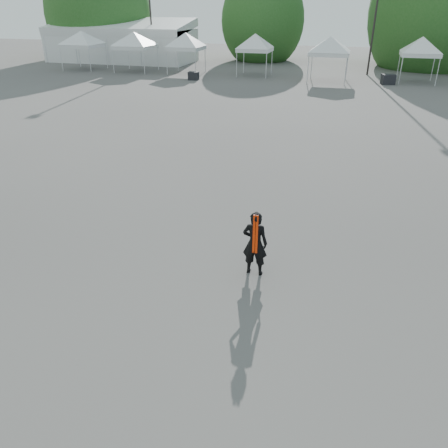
# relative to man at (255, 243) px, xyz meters

# --- Properties ---
(ground) EXTENTS (120.00, 120.00, 0.00)m
(ground) POSITION_rel_man_xyz_m (-0.27, 1.25, -0.78)
(ground) COLOR #474442
(ground) RESTS_ON ground
(marquee) EXTENTS (15.00, 6.25, 4.23)m
(marquee) POSITION_rel_man_xyz_m (-22.27, 36.25, 1.19)
(marquee) COLOR silver
(marquee) RESTS_ON ground
(light_pole_west) EXTENTS (0.60, 0.25, 10.30)m
(light_pole_west) POSITION_rel_man_xyz_m (-18.27, 35.25, 4.99)
(light_pole_west) COLOR black
(light_pole_west) RESTS_ON ground
(light_pole_east) EXTENTS (0.60, 0.25, 9.80)m
(light_pole_east) POSITION_rel_man_xyz_m (2.73, 33.25, 4.74)
(light_pole_east) COLOR black
(light_pole_east) RESTS_ON ground
(tree_far_w) EXTENTS (4.80, 4.80, 7.30)m
(tree_far_w) POSITION_rel_man_xyz_m (-26.27, 39.25, 3.76)
(tree_far_w) COLOR #382314
(tree_far_w) RESTS_ON ground
(tree_mid_w) EXTENTS (4.16, 4.16, 6.33)m
(tree_mid_w) POSITION_rel_man_xyz_m (-8.27, 41.25, 3.15)
(tree_mid_w) COLOR #382314
(tree_mid_w) RESTS_ON ground
(tree_mid_e) EXTENTS (5.12, 5.12, 7.79)m
(tree_mid_e) POSITION_rel_man_xyz_m (8.73, 40.25, 4.06)
(tree_mid_e) COLOR #382314
(tree_mid_e) RESTS_ON ground
(tent_a) EXTENTS (4.41, 4.41, 3.88)m
(tent_a) POSITION_rel_man_xyz_m (-22.66, 29.56, 2.28)
(tent_a) COLOR silver
(tent_a) RESTS_ON ground
(tent_b) EXTENTS (4.48, 4.48, 3.88)m
(tent_b) POSITION_rel_man_xyz_m (-17.42, 29.60, 2.28)
(tent_b) COLOR silver
(tent_b) RESTS_ON ground
(tent_c) EXTENTS (3.99, 3.99, 3.88)m
(tent_c) POSITION_rel_man_xyz_m (-12.67, 29.82, 2.28)
(tent_c) COLOR silver
(tent_c) RESTS_ON ground
(tent_d) EXTENTS (3.82, 3.82, 3.88)m
(tent_d) POSITION_rel_man_xyz_m (-6.60, 30.06, 2.28)
(tent_d) COLOR silver
(tent_d) RESTS_ON ground
(tent_e) EXTENTS (4.26, 4.26, 3.88)m
(tent_e) POSITION_rel_man_xyz_m (-0.40, 28.60, 2.28)
(tent_e) COLOR silver
(tent_e) RESTS_ON ground
(tent_f) EXTENTS (3.93, 3.93, 3.88)m
(tent_f) POSITION_rel_man_xyz_m (6.30, 29.97, 2.28)
(tent_f) COLOR silver
(tent_f) RESTS_ON ground
(man) EXTENTS (0.57, 0.38, 1.55)m
(man) POSITION_rel_man_xyz_m (0.00, 0.00, 0.00)
(man) COLOR black
(man) RESTS_ON ground
(crate_west) EXTENTS (0.86, 0.70, 0.63)m
(crate_west) POSITION_rel_man_xyz_m (-10.82, 26.40, -0.46)
(crate_west) COLOR black
(crate_west) RESTS_ON ground
(crate_mid) EXTENTS (1.10, 0.95, 0.74)m
(crate_mid) POSITION_rel_man_xyz_m (4.19, 28.40, -0.40)
(crate_mid) COLOR black
(crate_mid) RESTS_ON ground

